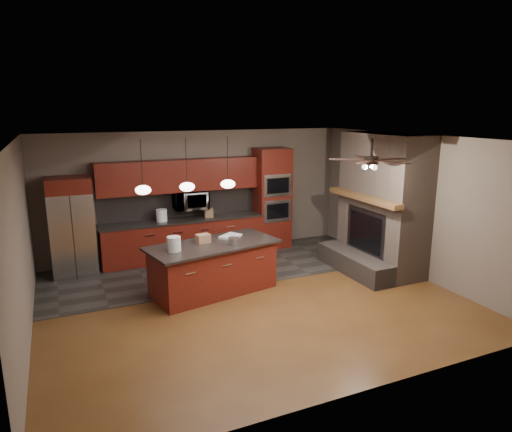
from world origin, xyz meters
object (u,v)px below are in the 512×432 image
cardboard_box (203,238)px  microwave (191,200)px  paint_tray (230,236)px  refrigerator (72,227)px  counter_bucket (162,215)px  oven_tower (272,199)px  kitchen_island (213,268)px  paint_can (234,241)px  counter_box (209,213)px  white_bucket (174,244)px

cardboard_box → microwave: bearing=70.7°
microwave → paint_tray: bearing=-83.6°
refrigerator → counter_bucket: bearing=2.6°
microwave → cardboard_box: (-0.36, -2.02, -0.30)m
oven_tower → kitchen_island: bearing=-136.3°
refrigerator → cardboard_box: size_ratio=8.20×
paint_can → counter_box: (0.29, 2.26, 0.02)m
microwave → paint_tray: (0.21, -1.90, -0.36)m
oven_tower → counter_box: (-1.58, -0.04, -0.19)m
cardboard_box → kitchen_island: bearing=-53.7°
refrigerator → kitchen_island: bearing=-41.9°
refrigerator → cardboard_box: refrigerator is taller
microwave → kitchen_island: (-0.22, -2.16, -0.84)m
oven_tower → paint_can: size_ratio=12.38×
cardboard_box → counter_bucket: counter_bucket is taller
paint_can → counter_box: counter_box is taller
microwave → white_bucket: microwave is taller
oven_tower → paint_can: bearing=-129.2°
refrigerator → white_bucket: size_ratio=7.88×
microwave → counter_box: 0.50m
refrigerator → counter_bucket: refrigerator is taller
microwave → refrigerator: refrigerator is taller
oven_tower → cardboard_box: bearing=-139.9°
white_bucket → counter_bucket: (0.29, 2.25, -0.01)m
counter_bucket → counter_box: counter_bucket is taller
refrigerator → counter_bucket: 1.81m
cardboard_box → counter_bucket: (-0.31, 1.97, 0.03)m
counter_box → oven_tower: bearing=16.4°
white_bucket → paint_can: 1.06m
oven_tower → white_bucket: (-2.93, -2.24, -0.15)m
refrigerator → paint_can: size_ratio=10.28×
white_bucket → cardboard_box: (0.60, 0.28, -0.05)m
paint_tray → paint_can: bearing=-139.4°
white_bucket → counter_bucket: size_ratio=0.96×
oven_tower → paint_tray: 2.56m
kitchen_island → counter_box: counter_box is taller
refrigerator → paint_tray: 3.22m
paint_tray → kitchen_island: bearing=175.4°
counter_box → counter_bucket: bearing=-167.9°
cardboard_box → paint_can: bearing=-45.8°
kitchen_island → paint_can: bearing=-43.7°
kitchen_island → microwave: bearing=72.9°
cardboard_box → oven_tower: bearing=30.8°
paint_tray → counter_bucket: 2.05m
paint_tray → cardboard_box: (-0.57, -0.12, 0.06)m
counter_box → paint_can: bearing=-82.5°
microwave → counter_box: (0.39, -0.10, -0.30)m
paint_can → counter_bucket: size_ratio=0.73×
white_bucket → microwave: bearing=67.4°
oven_tower → counter_bucket: size_ratio=9.08×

